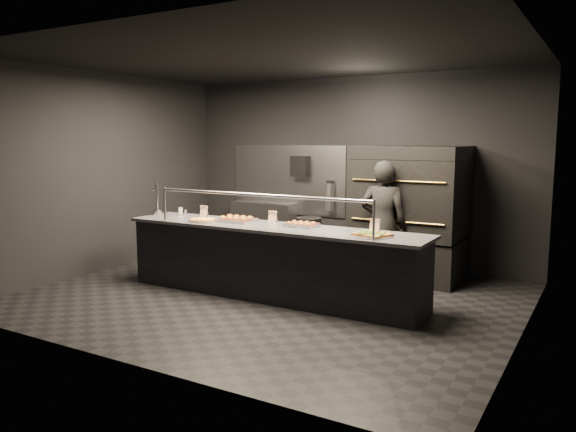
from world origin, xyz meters
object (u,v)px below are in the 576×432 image
object	(u,v)px
round_pizza	(203,220)
square_pizza	(372,235)
worker	(383,224)
fire_extinguisher	(330,197)
beer_tap	(157,205)
service_counter	(271,261)
trash_bin	(308,239)
prep_shelf	(264,228)
pizza_oven	(411,212)
towel_dispenser	(300,166)
slider_tray_b	(301,225)
slider_tray_a	(236,219)

from	to	relation	value
round_pizza	square_pizza	distance (m)	2.39
round_pizza	worker	size ratio (longest dim) A/B	0.24
fire_extinguisher	beer_tap	world-z (taller)	beer_tap
round_pizza	beer_tap	bearing A→B (deg)	171.26
fire_extinguisher	round_pizza	size ratio (longest dim) A/B	1.22
fire_extinguisher	round_pizza	xyz separation A→B (m)	(-0.64, -2.52, -0.12)
service_counter	trash_bin	distance (m)	2.24
prep_shelf	pizza_oven	bearing A→B (deg)	-8.54
beer_tap	worker	xyz separation A→B (m)	(3.00, 1.14, -0.20)
towel_dispenser	worker	xyz separation A→B (m)	(1.95, -1.22, -0.68)
round_pizza	trash_bin	xyz separation A→B (m)	(0.38, 2.27, -0.58)
beer_tap	round_pizza	xyz separation A→B (m)	(0.96, -0.15, -0.13)
towel_dispenser	slider_tray_b	distance (m)	2.64
slider_tray_b	prep_shelf	bearing A→B (deg)	132.00
pizza_oven	slider_tray_a	world-z (taller)	pizza_oven
slider_tray_b	round_pizza	bearing A→B (deg)	-168.68
worker	prep_shelf	bearing A→B (deg)	-31.57
trash_bin	pizza_oven	bearing A→B (deg)	-8.00
prep_shelf	round_pizza	world-z (taller)	round_pizza
service_counter	towel_dispenser	world-z (taller)	towel_dispenser
square_pizza	trash_bin	distance (m)	3.06
worker	pizza_oven	bearing A→B (deg)	-109.52
pizza_oven	beer_tap	distance (m)	3.67
service_counter	square_pizza	distance (m)	1.48
fire_extinguisher	trash_bin	size ratio (longest dim) A/B	0.71
beer_tap	slider_tray_a	xyz separation A→B (m)	(1.35, 0.06, -0.12)
beer_tap	slider_tray_a	bearing A→B (deg)	2.70
beer_tap	slider_tray_a	distance (m)	1.36
service_counter	slider_tray_a	xyz separation A→B (m)	(-0.60, 0.09, 0.49)
round_pizza	worker	xyz separation A→B (m)	(2.05, 1.29, -0.07)
prep_shelf	square_pizza	xyz separation A→B (m)	(3.00, -2.40, 0.49)
service_counter	fire_extinguisher	world-z (taller)	service_counter
pizza_oven	slider_tray_a	bearing A→B (deg)	-134.87
pizza_oven	slider_tray_b	xyz separation A→B (m)	(-0.85, -1.75, -0.02)
fire_extinguisher	beer_tap	bearing A→B (deg)	-123.99
fire_extinguisher	round_pizza	distance (m)	2.60
round_pizza	service_counter	bearing A→B (deg)	6.84
pizza_oven	beer_tap	xyz separation A→B (m)	(-3.15, -1.87, 0.10)
round_pizza	slider_tray_a	xyz separation A→B (m)	(0.39, 0.21, 0.01)
pizza_oven	worker	distance (m)	0.75
pizza_oven	slider_tray_a	distance (m)	2.55
fire_extinguisher	square_pizza	xyz separation A→B (m)	(1.75, -2.48, -0.12)
beer_tap	round_pizza	world-z (taller)	beer_tap
pizza_oven	round_pizza	size ratio (longest dim) A/B	4.62
slider_tray_a	trash_bin	world-z (taller)	slider_tray_a
service_counter	worker	xyz separation A→B (m)	(1.05, 1.17, 0.40)
pizza_oven	service_counter	bearing A→B (deg)	-122.27
pizza_oven	slider_tray_a	size ratio (longest dim) A/B	3.96
beer_tap	slider_tray_b	size ratio (longest dim) A/B	1.19
pizza_oven	fire_extinguisher	distance (m)	1.63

